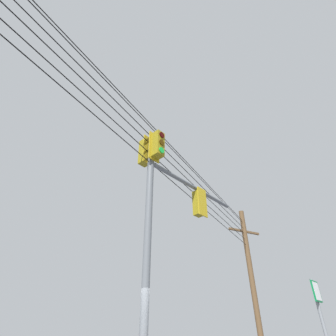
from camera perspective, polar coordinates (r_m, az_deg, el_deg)
signal_mast_assembly at (r=8.34m, az=-0.68°, el=-6.48°), size 3.77×3.17×7.16m
utility_pole_wooden at (r=17.13m, az=17.03°, el=-21.49°), size 2.17×0.78×8.60m
route_sign_primary at (r=7.30m, az=29.83°, el=-27.05°), size 0.31×0.24×2.62m
overhead_wire_span at (r=8.29m, az=-7.39°, el=9.16°), size 14.18×18.46×2.33m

